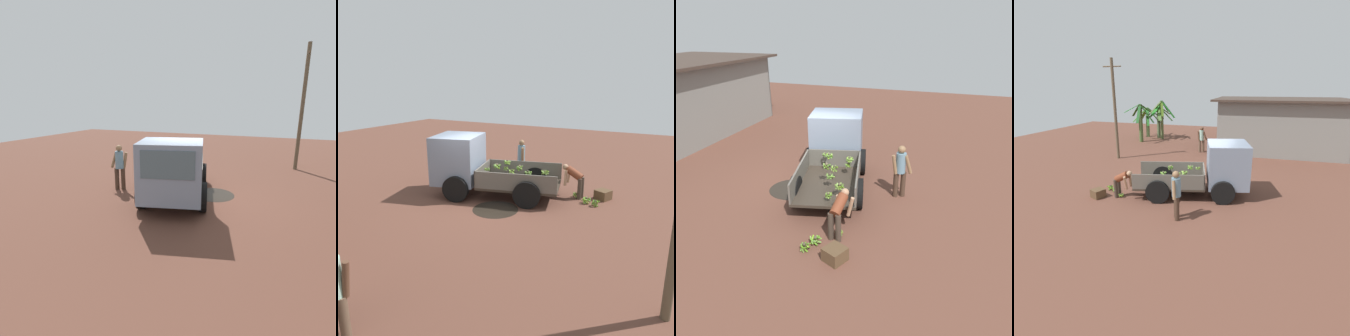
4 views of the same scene
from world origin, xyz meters
TOP-DOWN VIEW (x-y plane):
  - ground at (0.00, 0.00)m, footprint 36.00×36.00m
  - mud_patch_0 at (-0.85, 0.50)m, footprint 1.46×1.46m
  - cargo_truck at (0.74, -0.42)m, footprint 4.66×2.83m
  - utility_pole at (-5.91, 3.37)m, footprint 1.12×0.17m
  - person_foreground_visitor at (-0.15, -2.85)m, footprint 0.43×0.65m
  - person_worker_loading at (-2.71, -1.81)m, footprint 0.79×0.56m
  - banana_bunch_on_ground_0 at (-3.26, -1.41)m, footprint 0.32×0.32m
  - banana_bunch_on_ground_1 at (-2.77, -1.83)m, footprint 0.22×0.22m
  - banana_bunch_on_ground_2 at (-3.58, -1.28)m, footprint 0.27×0.25m
  - wooden_crate_0 at (-3.66, -2.07)m, footprint 0.60×0.60m

SIDE VIEW (x-z plane):
  - ground at x=0.00m, z-range 0.00..0.00m
  - mud_patch_0 at x=-0.85m, z-range 0.00..0.01m
  - banana_bunch_on_ground_1 at x=-2.77m, z-range 0.01..0.19m
  - banana_bunch_on_ground_0 at x=-3.26m, z-range 0.01..0.24m
  - banana_bunch_on_ground_2 at x=-3.58m, z-range 0.01..0.24m
  - wooden_crate_0 at x=-3.66m, z-range 0.00..0.33m
  - person_worker_loading at x=-2.71m, z-range 0.13..1.27m
  - person_foreground_visitor at x=-0.15m, z-range 0.09..1.75m
  - cargo_truck at x=0.74m, z-range 0.05..2.17m
  - utility_pole at x=-5.91m, z-range 0.08..5.77m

